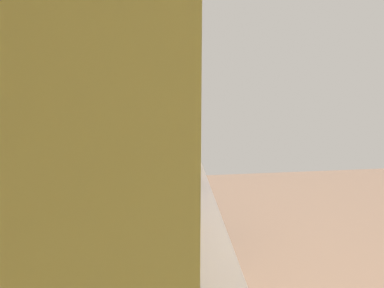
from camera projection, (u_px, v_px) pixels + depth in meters
name	position (u px, v px, depth m)	size (l,w,h in m)	color
wall_back	(67.00, 153.00, 1.66)	(3.87, 0.12, 2.65)	#DFCF78
upper_cabinets	(101.00, 12.00, 1.16)	(2.17, 0.32, 0.63)	beige
oven_range	(156.00, 194.00, 3.33)	(0.72, 0.64, 1.09)	black
microwave	(152.00, 166.00, 2.32)	(0.44, 0.36, 0.27)	white
bowl	(176.00, 226.00, 1.86)	(0.19, 0.19, 0.04)	gold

